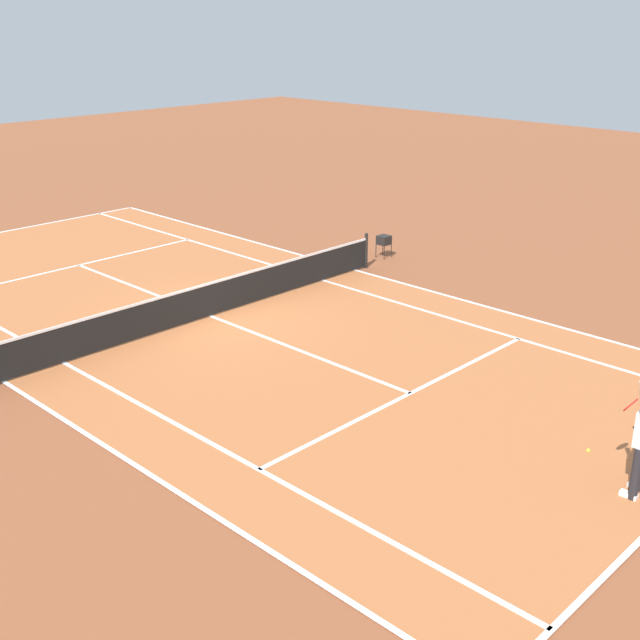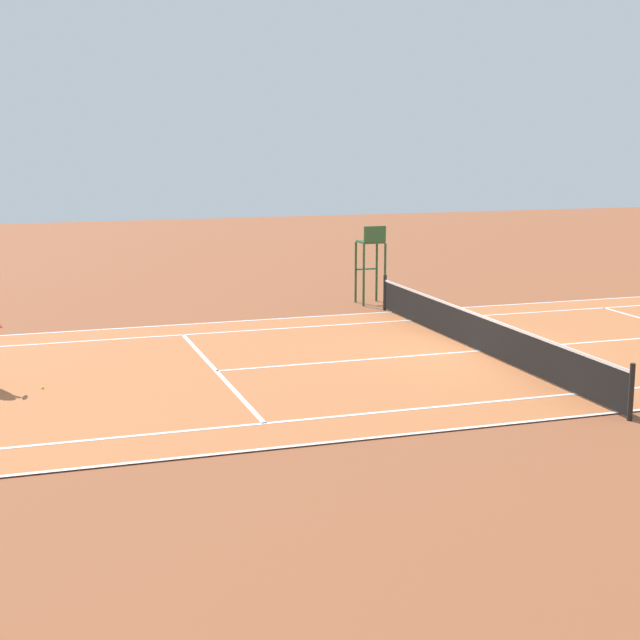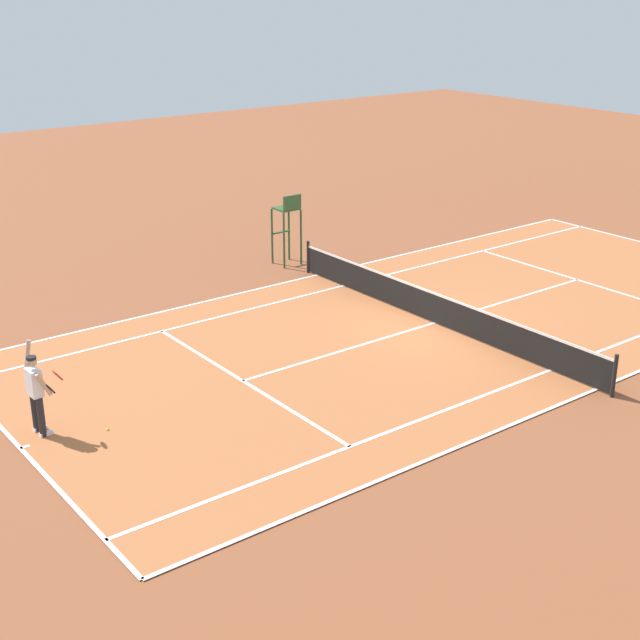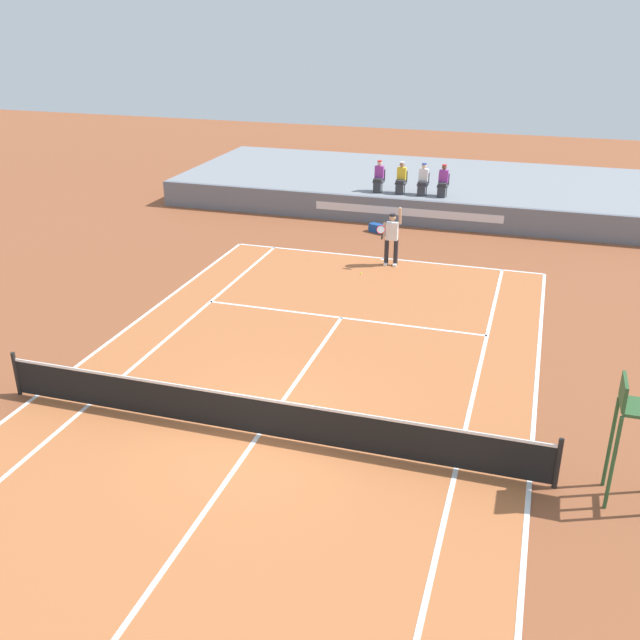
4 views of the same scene
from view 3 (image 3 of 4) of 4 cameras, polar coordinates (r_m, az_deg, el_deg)
name	(u,v)px [view 3 (image 3 of 4)]	position (r m, az deg, el deg)	size (l,w,h in m)	color
ground_plane	(434,324)	(25.74, 7.18, -0.24)	(80.00, 80.00, 0.00)	brown
court	(434,324)	(25.73, 7.18, -0.22)	(11.08, 23.88, 0.03)	#B76638
net	(435,307)	(25.55, 7.23, 0.85)	(11.98, 0.10, 1.07)	black
tennis_player	(36,392)	(20.04, -17.44, -4.35)	(0.76, 0.64, 2.08)	#232328
tennis_ball	(108,430)	(20.20, -13.23, -6.73)	(0.07, 0.07, 0.07)	#D1E533
umpire_chair	(287,220)	(30.45, -2.06, 6.33)	(0.77, 0.77, 2.44)	#2D562D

